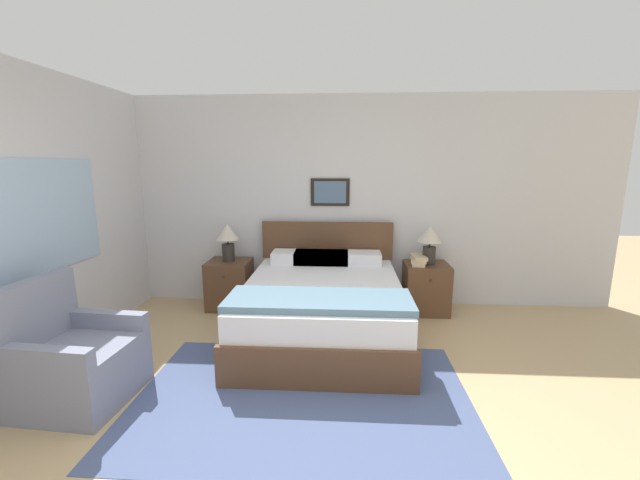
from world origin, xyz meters
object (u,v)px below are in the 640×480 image
bed (323,306)px  nightstand_by_door (426,288)px  armchair (73,362)px  table_lamp_near_window (228,237)px  nightstand_near_window (230,284)px  table_lamp_by_door (430,239)px

bed → nightstand_by_door: (1.21, 0.76, -0.03)m
armchair → nightstand_by_door: bearing=126.9°
bed → table_lamp_near_window: bed is taller
nightstand_near_window → table_lamp_near_window: 0.60m
nightstand_by_door → bed: bearing=-148.0°
bed → table_lamp_by_door: 1.54m
bed → nightstand_near_window: size_ratio=3.38×
armchair → table_lamp_by_door: (3.06, 1.99, 0.59)m
nightstand_near_window → table_lamp_near_window: (0.00, -0.01, 0.60)m
armchair → nightstand_by_door: armchair is taller
armchair → nightstand_by_door: size_ratio=1.57×
armchair → nightstand_near_window: 2.09m
nightstand_near_window → table_lamp_near_window: size_ratio=1.30×
armchair → bed: bearing=127.7°
bed → armchair: size_ratio=2.16×
armchair → table_lamp_near_window: table_lamp_near_window is taller
table_lamp_by_door → table_lamp_near_window: bearing=180.0°
armchair → table_lamp_by_door: 3.70m
table_lamp_by_door → bed: bearing=-148.6°
bed → nightstand_by_door: size_ratio=3.38×
table_lamp_near_window → bed: bearing=-31.8°
armchair → nightstand_near_window: (0.63, 2.00, -0.01)m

